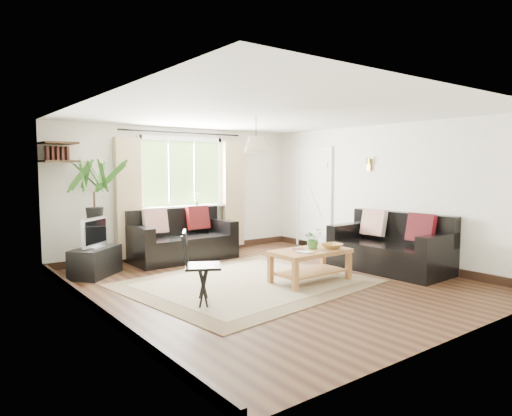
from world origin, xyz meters
TOP-DOWN VIEW (x-y plane):
  - floor at (0.00, 0.00)m, footprint 5.50×5.50m
  - ceiling at (0.00, 0.00)m, footprint 5.50×5.50m
  - wall_back at (0.00, 2.75)m, footprint 5.00×0.02m
  - wall_front at (0.00, -2.75)m, footprint 5.00×0.02m
  - wall_left at (-2.50, 0.00)m, footprint 0.02×5.50m
  - wall_right at (2.50, 0.00)m, footprint 0.02×5.50m
  - rug at (-0.34, 0.17)m, footprint 3.47×3.07m
  - window at (0.00, 2.71)m, footprint 2.50×0.16m
  - door at (2.47, 1.70)m, footprint 0.06×0.96m
  - corner_shelf at (-2.25, 2.50)m, footprint 0.50×0.50m
  - pendant_lamp at (0.00, 0.40)m, footprint 0.36×0.36m
  - wall_sconce at (2.43, 0.30)m, footprint 0.12×0.12m
  - sofa_back at (-0.27, 2.23)m, footprint 1.85×0.95m
  - sofa_right at (1.97, -0.53)m, footprint 1.90×1.00m
  - coffee_table at (0.45, -0.31)m, footprint 1.15×0.63m
  - table_plant at (0.55, -0.26)m, footprint 0.29×0.26m
  - bowl at (0.78, -0.41)m, footprint 0.32×0.32m
  - book_a at (0.15, -0.41)m, footprint 0.19×0.24m
  - book_b at (0.22, -0.18)m, footprint 0.26×0.27m
  - tv_stand at (-1.92, 1.93)m, footprint 0.92×0.88m
  - tv at (-1.92, 1.93)m, footprint 0.61×0.57m
  - palm_stand at (-1.78, 2.34)m, footprint 0.89×0.89m
  - folding_chair at (-1.33, -0.30)m, footprint 0.63×0.63m
  - sill_plant at (0.25, 2.63)m, footprint 0.14×0.10m

SIDE VIEW (x-z plane):
  - floor at x=0.00m, z-range 0.00..0.00m
  - rug at x=-0.34m, z-range 0.00..0.02m
  - tv_stand at x=-1.92m, z-range 0.00..0.44m
  - coffee_table at x=0.45m, z-range 0.00..0.47m
  - sofa_back at x=-0.27m, z-range 0.00..0.87m
  - sofa_right at x=1.97m, z-range 0.00..0.88m
  - folding_chair at x=-1.33m, z-range 0.00..0.90m
  - book_a at x=0.15m, z-range 0.47..0.49m
  - book_b at x=0.22m, z-range 0.47..0.49m
  - bowl at x=0.78m, z-range 0.47..0.54m
  - table_plant at x=0.55m, z-range 0.47..0.77m
  - tv at x=-1.92m, z-range 0.44..0.92m
  - palm_stand at x=-1.78m, z-range 0.00..1.80m
  - door at x=2.47m, z-range -0.03..2.03m
  - sill_plant at x=0.25m, z-range 0.93..1.20m
  - wall_back at x=0.00m, z-range 0.00..2.40m
  - wall_front at x=0.00m, z-range 0.00..2.40m
  - wall_left at x=-2.50m, z-range 0.00..2.40m
  - wall_right at x=2.50m, z-range 0.00..2.40m
  - window at x=0.00m, z-range 0.47..2.63m
  - wall_sconce at x=2.43m, z-range 1.60..1.88m
  - corner_shelf at x=-2.25m, z-range 1.72..2.06m
  - pendant_lamp at x=0.00m, z-range 1.78..2.32m
  - ceiling at x=0.00m, z-range 2.40..2.40m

